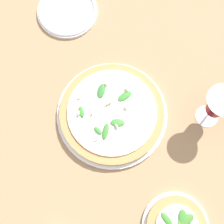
# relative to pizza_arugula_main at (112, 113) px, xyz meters

# --- Properties ---
(ground_plane) EXTENTS (6.00, 6.00, 0.00)m
(ground_plane) POSITION_rel_pizza_arugula_main_xyz_m (-0.01, -0.04, -0.02)
(ground_plane) COLOR #9E7A56
(pizza_arugula_main) EXTENTS (0.32, 0.32, 0.05)m
(pizza_arugula_main) POSITION_rel_pizza_arugula_main_xyz_m (0.00, 0.00, 0.00)
(pizza_arugula_main) COLOR white
(pizza_arugula_main) RESTS_ON ground_plane
(wine_glass) EXTENTS (0.09, 0.09, 0.15)m
(wine_glass) POSITION_rel_pizza_arugula_main_xyz_m (0.06, -0.27, 0.09)
(wine_glass) COLOR white
(wine_glass) RESTS_ON ground_plane
(side_plate_white) EXTENTS (0.19, 0.19, 0.02)m
(side_plate_white) POSITION_rel_pizza_arugula_main_xyz_m (0.29, 0.22, -0.01)
(side_plate_white) COLOR white
(side_plate_white) RESTS_ON ground_plane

